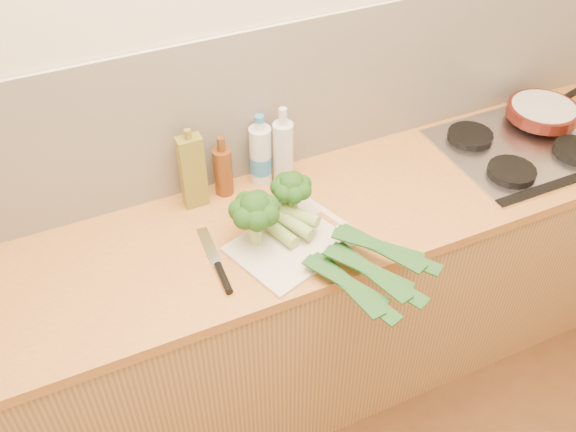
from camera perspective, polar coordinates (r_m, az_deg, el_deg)
name	(u,v)px	position (r m, az deg, el deg)	size (l,w,h in m)	color
room_shell	(235,111)	(2.14, -4.70, 9.30)	(3.50, 3.50, 3.50)	beige
counter	(274,314)	(2.42, -1.25, -8.72)	(3.20, 0.62, 0.90)	tan
gas_hob	(523,146)	(2.56, 20.16, 5.84)	(0.58, 0.50, 0.04)	silver
chopping_board	(294,243)	(2.02, 0.52, -2.41)	(0.37, 0.28, 0.01)	#ECE7CD
broccoli_left	(255,210)	(1.93, -2.97, 0.52)	(0.16, 0.16, 0.19)	#A2BD6E
broccoli_right	(291,188)	(2.02, 0.31, 2.50)	(0.13, 0.13, 0.18)	#A2BD6E
leek_front	(295,243)	(1.98, 0.59, -2.45)	(0.25, 0.66, 0.04)	white
leek_mid	(310,234)	(1.98, 1.94, -1.60)	(0.31, 0.66, 0.04)	white
leek_back	(323,224)	(1.99, 3.14, -0.74)	(0.39, 0.55, 0.04)	white
chefs_knife	(220,270)	(1.95, -6.08, -4.79)	(0.04, 0.31, 0.02)	silver
skillet	(543,111)	(2.70, 21.74, 8.68)	(0.39, 0.27, 0.05)	#4B140C
oil_tin	(192,171)	(2.11, -8.49, 3.96)	(0.08, 0.05, 0.30)	olive
glass_bottle	(283,152)	(2.19, -0.44, 5.70)	(0.07, 0.07, 0.30)	silver
amber_bottle	(223,170)	(2.17, -5.78, 4.05)	(0.06, 0.06, 0.23)	#603212
water_bottle	(261,157)	(2.20, -2.44, 5.27)	(0.08, 0.08, 0.25)	silver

